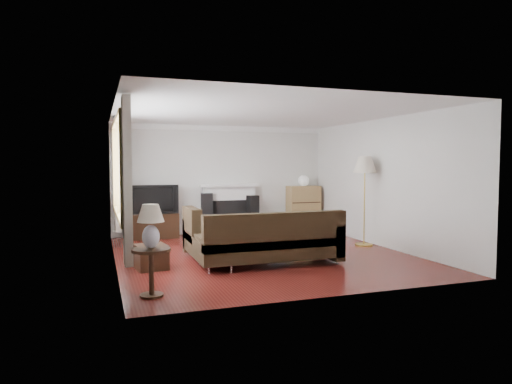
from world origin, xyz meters
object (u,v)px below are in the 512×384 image
object	(u,v)px
bookshelf	(303,208)
side_table	(151,272)
sectional_sofa	(269,239)
coffee_table	(256,237)
floor_lamp	(364,201)
tv_stand	(153,226)

from	to	relation	value
bookshelf	side_table	world-z (taller)	bookshelf
sectional_sofa	coffee_table	bearing A→B (deg)	78.89
bookshelf	floor_lamp	distance (m)	2.40
sectional_sofa	coffee_table	distance (m)	1.50
sectional_sofa	tv_stand	bearing A→B (deg)	114.02
tv_stand	bookshelf	bearing A→B (deg)	0.84
tv_stand	floor_lamp	distance (m)	4.53
bookshelf	coffee_table	xyz separation A→B (m)	(-1.89, -1.87, -0.33)
coffee_table	side_table	xyz separation A→B (m)	(-2.27, -2.67, 0.09)
sectional_sofa	coffee_table	xyz separation A→B (m)	(0.29, 1.46, -0.20)
sectional_sofa	floor_lamp	size ratio (longest dim) A/B	1.42
bookshelf	floor_lamp	world-z (taller)	floor_lamp
bookshelf	coffee_table	world-z (taller)	bookshelf
side_table	sectional_sofa	bearing A→B (deg)	31.48
tv_stand	side_table	xyz separation A→B (m)	(-0.52, -4.49, 0.02)
bookshelf	side_table	bearing A→B (deg)	-132.42
tv_stand	sectional_sofa	size ratio (longest dim) A/B	0.43
tv_stand	sectional_sofa	xyz separation A→B (m)	(1.46, -3.28, 0.14)
floor_lamp	side_table	bearing A→B (deg)	-153.45
side_table	coffee_table	bearing A→B (deg)	49.69
bookshelf	sectional_sofa	distance (m)	3.98
sectional_sofa	side_table	distance (m)	2.33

